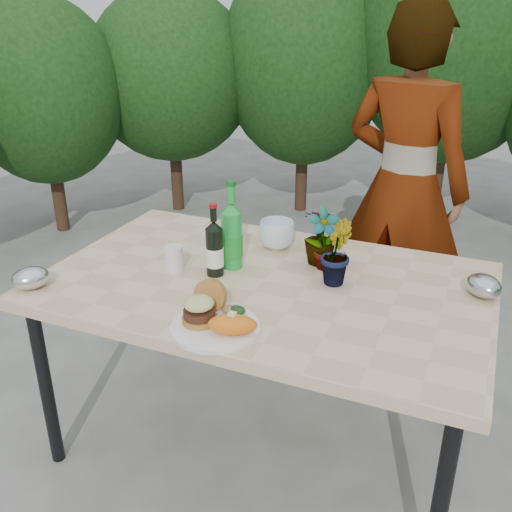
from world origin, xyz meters
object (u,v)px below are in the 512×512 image
at_px(patio_table, 264,294).
at_px(dinner_plate, 216,328).
at_px(wine_bottle, 215,249).
at_px(person, 404,188).

height_order(patio_table, dinner_plate, dinner_plate).
bearing_deg(dinner_plate, patio_table, 88.52).
bearing_deg(patio_table, dinner_plate, -91.48).
bearing_deg(patio_table, wine_bottle, -171.84).
distance_m(patio_table, dinner_plate, 0.38).
height_order(patio_table, wine_bottle, wine_bottle).
xyz_separation_m(patio_table, person, (0.33, 0.98, 0.17)).
bearing_deg(dinner_plate, wine_bottle, 116.88).
height_order(dinner_plate, wine_bottle, wine_bottle).
bearing_deg(person, patio_table, 85.94).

